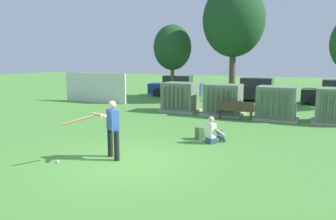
{
  "coord_description": "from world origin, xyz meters",
  "views": [
    {
      "loc": [
        4.92,
        -7.99,
        2.97
      ],
      "look_at": [
        -0.19,
        3.5,
        1.0
      ],
      "focal_mm": 35.51,
      "sensor_mm": 36.0,
      "label": 1
    }
  ],
  "objects_px": {
    "sports_ball": "(58,162)",
    "parked_car_leftmost": "(177,86)",
    "transformer_west": "(180,97)",
    "parked_car_left_of_center": "(255,90)",
    "park_bench": "(235,109)",
    "transformer_mid_west": "(223,100)",
    "seated_spectator": "(213,132)",
    "backpack": "(200,133)",
    "batter": "(111,127)",
    "transformer_mid_east": "(276,103)"
  },
  "relations": [
    {
      "from": "seated_spectator",
      "to": "parked_car_leftmost",
      "type": "distance_m",
      "value": 14.74
    },
    {
      "from": "batter",
      "to": "parked_car_left_of_center",
      "type": "bearing_deg",
      "value": 84.19
    },
    {
      "from": "parked_car_left_of_center",
      "to": "transformer_mid_west",
      "type": "bearing_deg",
      "value": -94.53
    },
    {
      "from": "backpack",
      "to": "seated_spectator",
      "type": "bearing_deg",
      "value": -27.92
    },
    {
      "from": "batter",
      "to": "seated_spectator",
      "type": "bearing_deg",
      "value": 53.72
    },
    {
      "from": "seated_spectator",
      "to": "backpack",
      "type": "xyz_separation_m",
      "value": [
        -0.61,
        0.32,
        -0.16
      ]
    },
    {
      "from": "transformer_mid_west",
      "to": "sports_ball",
      "type": "height_order",
      "value": "transformer_mid_west"
    },
    {
      "from": "transformer_mid_west",
      "to": "transformer_west",
      "type": "bearing_deg",
      "value": 174.83
    },
    {
      "from": "parked_car_left_of_center",
      "to": "transformer_mid_east",
      "type": "bearing_deg",
      "value": -72.67
    },
    {
      "from": "transformer_mid_west",
      "to": "sports_ball",
      "type": "relative_size",
      "value": 23.33
    },
    {
      "from": "park_bench",
      "to": "seated_spectator",
      "type": "height_order",
      "value": "seated_spectator"
    },
    {
      "from": "parked_car_leftmost",
      "to": "parked_car_left_of_center",
      "type": "distance_m",
      "value": 6.19
    },
    {
      "from": "transformer_west",
      "to": "park_bench",
      "type": "xyz_separation_m",
      "value": [
        3.39,
        -1.28,
        -0.25
      ]
    },
    {
      "from": "parked_car_leftmost",
      "to": "park_bench",
      "type": "bearing_deg",
      "value": -51.81
    },
    {
      "from": "transformer_west",
      "to": "transformer_mid_east",
      "type": "bearing_deg",
      "value": -5.0
    },
    {
      "from": "seated_spectator",
      "to": "transformer_mid_east",
      "type": "bearing_deg",
      "value": 74.87
    },
    {
      "from": "sports_ball",
      "to": "park_bench",
      "type": "bearing_deg",
      "value": 70.74
    },
    {
      "from": "backpack",
      "to": "parked_car_left_of_center",
      "type": "height_order",
      "value": "parked_car_left_of_center"
    },
    {
      "from": "transformer_mid_west",
      "to": "backpack",
      "type": "bearing_deg",
      "value": -84.12
    },
    {
      "from": "batter",
      "to": "parked_car_left_of_center",
      "type": "xyz_separation_m",
      "value": [
        1.59,
        15.61,
        -0.22
      ]
    },
    {
      "from": "batter",
      "to": "seated_spectator",
      "type": "distance_m",
      "value": 3.82
    },
    {
      "from": "sports_ball",
      "to": "parked_car_leftmost",
      "type": "distance_m",
      "value": 17.45
    },
    {
      "from": "transformer_mid_east",
      "to": "batter",
      "type": "bearing_deg",
      "value": -113.41
    },
    {
      "from": "park_bench",
      "to": "seated_spectator",
      "type": "bearing_deg",
      "value": -86.27
    },
    {
      "from": "transformer_west",
      "to": "batter",
      "type": "relative_size",
      "value": 1.21
    },
    {
      "from": "transformer_mid_east",
      "to": "backpack",
      "type": "bearing_deg",
      "value": -111.84
    },
    {
      "from": "transformer_mid_west",
      "to": "transformer_mid_east",
      "type": "relative_size",
      "value": 1.0
    },
    {
      "from": "seated_spectator",
      "to": "parked_car_left_of_center",
      "type": "relative_size",
      "value": 0.23
    },
    {
      "from": "batter",
      "to": "parked_car_leftmost",
      "type": "distance_m",
      "value": 16.74
    },
    {
      "from": "transformer_mid_west",
      "to": "parked_car_leftmost",
      "type": "xyz_separation_m",
      "value": [
        -5.63,
        7.21,
        -0.04
      ]
    },
    {
      "from": "transformer_west",
      "to": "backpack",
      "type": "height_order",
      "value": "transformer_west"
    },
    {
      "from": "backpack",
      "to": "transformer_mid_east",
      "type": "bearing_deg",
      "value": 68.16
    },
    {
      "from": "transformer_west",
      "to": "sports_ball",
      "type": "height_order",
      "value": "transformer_west"
    },
    {
      "from": "park_bench",
      "to": "backpack",
      "type": "height_order",
      "value": "park_bench"
    },
    {
      "from": "park_bench",
      "to": "sports_ball",
      "type": "height_order",
      "value": "park_bench"
    },
    {
      "from": "transformer_west",
      "to": "parked_car_left_of_center",
      "type": "bearing_deg",
      "value": 64.69
    },
    {
      "from": "parked_car_leftmost",
      "to": "parked_car_left_of_center",
      "type": "xyz_separation_m",
      "value": [
        6.17,
        -0.5,
        0.0
      ]
    },
    {
      "from": "transformer_mid_west",
      "to": "backpack",
      "type": "distance_m",
      "value": 5.6
    },
    {
      "from": "park_bench",
      "to": "seated_spectator",
      "type": "distance_m",
      "value": 4.82
    },
    {
      "from": "sports_ball",
      "to": "seated_spectator",
      "type": "xyz_separation_m",
      "value": [
        3.4,
        4.03,
        0.33
      ]
    },
    {
      "from": "park_bench",
      "to": "seated_spectator",
      "type": "xyz_separation_m",
      "value": [
        0.31,
        -4.81,
        -0.16
      ]
    },
    {
      "from": "transformer_mid_east",
      "to": "parked_car_leftmost",
      "type": "height_order",
      "value": "same"
    },
    {
      "from": "transformer_west",
      "to": "transformer_mid_west",
      "type": "height_order",
      "value": "same"
    },
    {
      "from": "transformer_west",
      "to": "park_bench",
      "type": "relative_size",
      "value": 1.17
    },
    {
      "from": "transformer_mid_west",
      "to": "transformer_mid_east",
      "type": "height_order",
      "value": "same"
    },
    {
      "from": "transformer_mid_east",
      "to": "park_bench",
      "type": "bearing_deg",
      "value": -155.98
    },
    {
      "from": "transformer_mid_east",
      "to": "batter",
      "type": "relative_size",
      "value": 1.21
    },
    {
      "from": "sports_ball",
      "to": "parked_car_leftmost",
      "type": "xyz_separation_m",
      "value": [
        -3.4,
        17.1,
        0.71
      ]
    },
    {
      "from": "seated_spectator",
      "to": "backpack",
      "type": "relative_size",
      "value": 2.19
    },
    {
      "from": "transformer_mid_west",
      "to": "backpack",
      "type": "relative_size",
      "value": 4.77
    }
  ]
}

